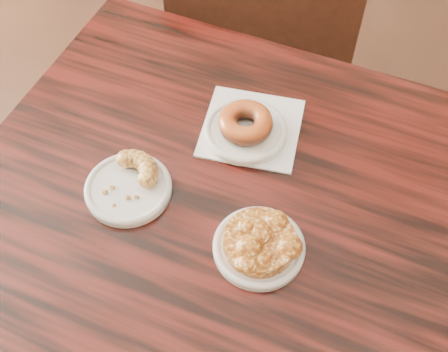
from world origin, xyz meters
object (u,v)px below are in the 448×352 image
at_px(cafe_table, 210,295).
at_px(glazed_donut, 246,123).
at_px(chair_far, 266,31).
at_px(cruller_fragment, 127,182).
at_px(apple_fritter, 260,240).

bearing_deg(cafe_table, glazed_donut, 88.30).
relative_size(chair_far, glazed_donut, 9.18).
bearing_deg(cafe_table, cruller_fragment, -168.85).
bearing_deg(chair_far, glazed_donut, 92.06).
xyz_separation_m(glazed_donut, apple_fritter, (0.12, -0.20, -0.00)).
bearing_deg(cafe_table, apple_fritter, -21.16).
xyz_separation_m(chair_far, apple_fritter, (0.32, -0.82, 0.33)).
relative_size(cafe_table, glazed_donut, 8.61).
height_order(cafe_table, cruller_fragment, cruller_fragment).
relative_size(chair_far, cruller_fragment, 8.14).
bearing_deg(apple_fritter, cruller_fragment, 178.44).
height_order(cafe_table, chair_far, chair_far).
bearing_deg(glazed_donut, cafe_table, -89.11).
height_order(cafe_table, apple_fritter, apple_fritter).
height_order(chair_far, apple_fritter, chair_far).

